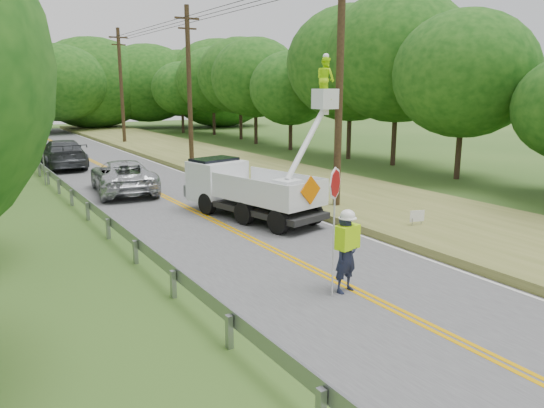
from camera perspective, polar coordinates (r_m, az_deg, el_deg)
ground at (r=12.37m, az=15.17°, el=-12.06°), size 140.00×140.00×0.00m
road at (r=23.65m, az=-10.28°, el=0.10°), size 7.20×96.00×0.03m
guardrail at (r=23.30m, az=-20.38°, el=0.68°), size 0.18×48.00×0.77m
utility_poles at (r=27.96m, az=-3.29°, el=13.06°), size 1.60×43.30×10.00m
tall_grass_verge at (r=26.98m, az=3.86°, el=2.13°), size 7.00×96.00×0.30m
treeline_right at (r=40.15m, az=5.50°, el=13.95°), size 10.20×53.75×11.07m
treeline_horizon at (r=64.26m, az=-24.98°, el=11.92°), size 57.49×14.62×12.25m
flagger at (r=13.15m, az=8.12°, el=-4.80°), size 1.19×0.60×3.22m
bucket_truck at (r=20.96m, az=-2.87°, el=2.68°), size 4.84×6.49×6.19m
suv_silver at (r=26.50m, az=-15.96°, el=2.95°), size 3.41×6.07×1.60m
suv_darkgrey at (r=35.98m, az=-21.90°, el=5.14°), size 2.88×6.31×1.79m
stop_sign_permanent at (r=29.82m, az=-23.76°, el=4.80°), size 0.43×0.30×2.35m
yard_sign at (r=19.14m, az=15.57°, el=-1.35°), size 0.56×0.17×0.82m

